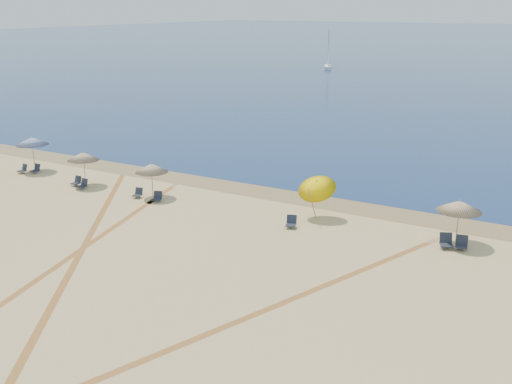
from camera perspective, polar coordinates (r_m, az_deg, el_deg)
wet_sand at (r=38.66m, az=2.90°, el=-0.29°), size 500.00×500.00×0.00m
umbrella_0 at (r=46.75m, az=-20.58°, el=4.57°), size 2.33×2.33×2.58m
umbrella_1 at (r=41.85m, az=-16.15°, el=3.29°), size 2.13×2.15×2.37m
umbrella_2 at (r=38.26m, az=-9.93°, el=2.27°), size 2.06×2.06×2.26m
umbrella_3 at (r=34.06m, az=5.76°, el=0.63°), size 2.19×2.21×2.75m
umbrella_4 at (r=31.91m, az=18.83°, el=-1.27°), size 2.25×2.25×2.37m
chair_0 at (r=46.84m, az=-21.32°, el=2.04°), size 0.63×0.71×0.64m
chair_1 at (r=46.52m, az=-20.25°, el=2.06°), size 0.59×0.68×0.66m
chair_2 at (r=42.39m, az=-16.73°, el=0.97°), size 0.55×0.64×0.64m
chair_3 at (r=41.51m, az=-16.18°, el=0.70°), size 0.61×0.70×0.67m
chair_4 at (r=38.81m, az=-11.18°, el=-0.12°), size 0.60×0.68×0.62m
chair_5 at (r=37.83m, az=-9.37°, el=-0.48°), size 0.72×0.76×0.62m
chair_6 at (r=33.03m, az=3.38°, el=-2.90°), size 0.72×0.78×0.67m
chair_7 at (r=31.76m, az=17.67°, el=-4.52°), size 0.85×0.90×0.74m
chair_8 at (r=31.81m, az=19.01°, el=-4.65°), size 0.68×0.76×0.70m
sailboat_1 at (r=118.52m, az=6.91°, el=12.68°), size 3.12×5.06×7.39m
tire_tracks at (r=28.52m, az=-13.42°, el=-7.40°), size 49.18×43.30×0.00m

